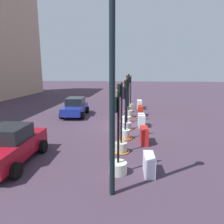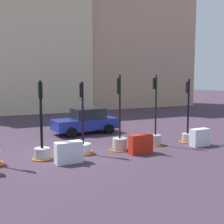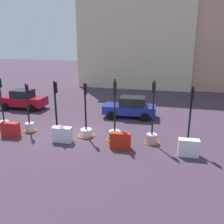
% 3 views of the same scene
% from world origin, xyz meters
% --- Properties ---
extents(ground_plane, '(120.00, 120.00, 0.00)m').
position_xyz_m(ground_plane, '(0.00, 0.00, 0.00)').
color(ground_plane, '#413040').
extents(traffic_light_1, '(0.82, 0.82, 3.44)m').
position_xyz_m(traffic_light_1, '(-4.92, -0.09, 0.55)').
color(traffic_light_1, '#BCB7A5').
rests_on(traffic_light_1, ground_plane).
extents(traffic_light_2, '(0.85, 0.85, 3.15)m').
position_xyz_m(traffic_light_2, '(-2.90, -0.20, 0.52)').
color(traffic_light_2, silver).
rests_on(traffic_light_2, ground_plane).
extents(traffic_light_3, '(0.85, 0.85, 3.38)m').
position_xyz_m(traffic_light_3, '(-0.93, -0.20, 0.58)').
color(traffic_light_3, '#ADA7B0').
rests_on(traffic_light_3, ground_plane).
extents(traffic_light_4, '(1.02, 1.02, 3.32)m').
position_xyz_m(traffic_light_4, '(0.98, -0.09, 0.46)').
color(traffic_light_4, silver).
rests_on(traffic_light_4, ground_plane).
extents(traffic_light_5, '(0.98, 0.98, 3.65)m').
position_xyz_m(traffic_light_5, '(2.82, -0.22, 0.52)').
color(traffic_light_5, '#AEADA0').
rests_on(traffic_light_5, ground_plane).
extents(traffic_light_6, '(0.90, 0.90, 3.65)m').
position_xyz_m(traffic_light_6, '(4.99, -0.07, 0.58)').
color(traffic_light_6, '#B8A8A9').
rests_on(traffic_light_6, ground_plane).
extents(traffic_light_7, '(0.87, 0.87, 3.44)m').
position_xyz_m(traffic_light_7, '(6.96, -0.27, 0.55)').
color(traffic_light_7, '#ACA7A2').
rests_on(traffic_light_7, ground_plane).
extents(construction_barrier_1, '(1.15, 0.45, 0.89)m').
position_xyz_m(construction_barrier_1, '(-3.52, -1.28, 0.45)').
color(construction_barrier_1, red).
rests_on(construction_barrier_1, ground_plane).
extents(construction_barrier_2, '(1.14, 0.51, 0.89)m').
position_xyz_m(construction_barrier_2, '(-0.06, -1.24, 0.45)').
color(construction_barrier_2, silver).
rests_on(construction_barrier_2, ground_plane).
extents(construction_barrier_3, '(1.14, 0.44, 0.90)m').
position_xyz_m(construction_barrier_3, '(3.39, -1.24, 0.45)').
color(construction_barrier_3, red).
rests_on(construction_barrier_3, ground_plane).
extents(construction_barrier_4, '(1.05, 0.51, 0.90)m').
position_xyz_m(construction_barrier_4, '(6.95, -1.23, 0.45)').
color(construction_barrier_4, silver).
rests_on(construction_barrier_4, ground_plane).
extents(car_red_compact, '(4.02, 2.16, 1.67)m').
position_xyz_m(car_red_compact, '(-6.65, 4.59, 0.80)').
color(car_red_compact, maroon).
rests_on(car_red_compact, ground_plane).
extents(car_blue_estate, '(4.13, 2.26, 1.60)m').
position_xyz_m(car_blue_estate, '(2.86, 4.54, 0.79)').
color(car_blue_estate, navy).
rests_on(car_blue_estate, ground_plane).
extents(building_main_facade, '(14.59, 8.07, 12.95)m').
position_xyz_m(building_main_facade, '(0.88, 19.69, 6.50)').
color(building_main_facade, beige).
rests_on(building_main_facade, ground_plane).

